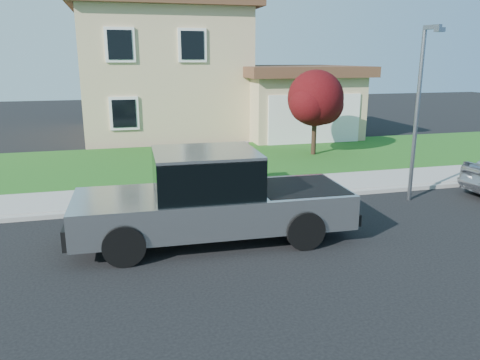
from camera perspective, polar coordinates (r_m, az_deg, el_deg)
The scene contains 10 objects.
ground at distance 10.60m, azimuth -0.05°, elevation -7.75°, with size 80.00×80.00×0.00m, color black.
curb at distance 13.47m, azimuth 0.98°, elevation -2.54°, with size 40.00×0.20×0.12m, color gray.
sidewalk at distance 14.48m, azimuth -0.18°, elevation -1.24°, with size 40.00×2.00×0.15m, color gray.
lawn at distance 18.75m, azimuth -3.60°, elevation 2.34°, with size 40.00×7.00×0.10m, color #214B15.
house at distance 26.16m, azimuth -6.42°, elevation 12.65°, with size 14.00×11.30×6.85m.
pickup_truck at distance 10.56m, azimuth -3.42°, elevation -2.30°, with size 6.36×2.52×2.07m.
woman at distance 12.36m, azimuth 0.51°, elevation 0.03°, with size 0.73×0.58×1.94m.
ornamental_tree at distance 19.74m, azimuth 9.26°, elevation 9.51°, with size 2.55×2.30×3.50m.
trash_bin at distance 14.98m, azimuth 0.63°, elevation 1.53°, with size 0.65×0.73×0.97m.
street_lamp at distance 14.09m, azimuth 21.01°, elevation 8.60°, with size 0.30×0.64×4.89m.
Camera 1 is at (-2.46, -9.49, 4.04)m, focal length 35.00 mm.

